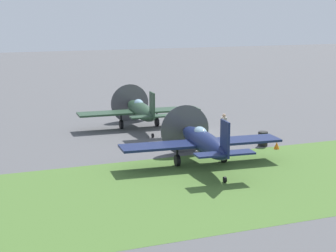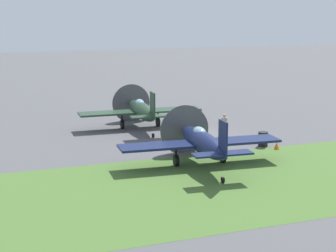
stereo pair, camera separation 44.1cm
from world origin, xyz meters
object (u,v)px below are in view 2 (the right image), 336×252
object	(u,v)px
airplane_wingman	(202,142)
ground_crew_chief	(224,126)
airplane_lead	(141,110)
fuel_drum	(263,139)
runway_marker_cone	(277,146)

from	to	relation	value
airplane_wingman	ground_crew_chief	world-z (taller)	airplane_wingman
ground_crew_chief	airplane_lead	bearing A→B (deg)	-105.93
ground_crew_chief	fuel_drum	xyz separation A→B (m)	(1.54, -2.29, -0.46)
ground_crew_chief	fuel_drum	size ratio (longest dim) A/B	1.92
airplane_lead	runway_marker_cone	xyz separation A→B (m)	(5.81, -8.61, -1.09)
runway_marker_cone	airplane_lead	bearing A→B (deg)	124.00
airplane_wingman	fuel_drum	bearing A→B (deg)	31.23
airplane_lead	fuel_drum	distance (m)	9.41
airplane_wingman	runway_marker_cone	xyz separation A→B (m)	(5.72, 1.70, -1.12)
fuel_drum	runway_marker_cone	distance (m)	1.07
airplane_lead	ground_crew_chief	size ratio (longest dim) A/B	5.09
runway_marker_cone	ground_crew_chief	bearing A→B (deg)	120.61
ground_crew_chief	runway_marker_cone	xyz separation A→B (m)	(1.93, -3.26, -0.69)
airplane_lead	ground_crew_chief	bearing A→B (deg)	-50.93
ground_crew_chief	fuel_drum	bearing A→B (deg)	71.93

